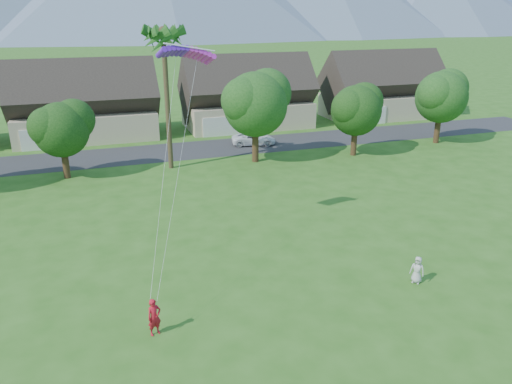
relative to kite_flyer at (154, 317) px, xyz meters
name	(u,v)px	position (x,y,z in m)	size (l,w,h in m)	color
ground	(331,353)	(6.87, -3.72, -0.88)	(500.00, 500.00, 0.00)	#2D6019
street	(182,151)	(6.87, 30.28, -0.87)	(90.00, 7.00, 0.01)	#2D2D30
kite_flyer	(154,317)	(0.00, 0.00, 0.00)	(0.64, 0.42, 1.76)	red
watcher	(417,270)	(13.78, 0.11, -0.13)	(0.73, 0.48, 1.50)	beige
parked_car	(254,139)	(14.70, 30.28, -0.22)	(2.17, 4.71, 1.31)	white
houses_row	(170,103)	(7.36, 39.27, 2.56)	(72.75, 8.19, 8.86)	beige
tree_row	(179,116)	(5.72, 24.19, 4.01)	(62.27, 6.67, 8.45)	#47301C
fan_palm	(163,33)	(4.87, 24.78, 10.92)	(3.00, 3.00, 13.80)	#4C3D26
parafoil_kite	(186,51)	(3.72, 9.04, 10.62)	(3.30, 1.27, 0.50)	#651CD2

